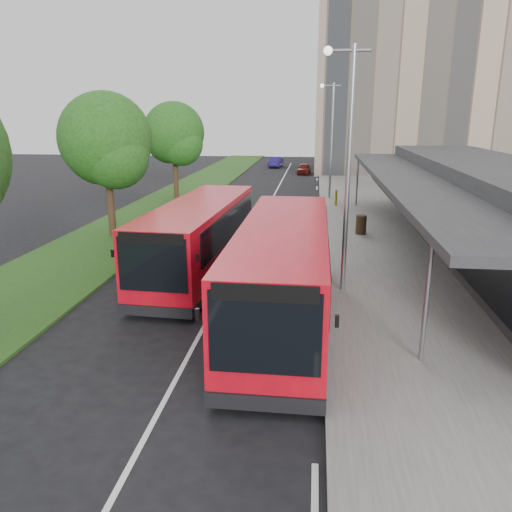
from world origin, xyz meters
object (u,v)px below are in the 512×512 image
Objects in this scene: lamp_post_near at (346,157)px; tree_far at (174,137)px; tree_mid at (106,145)px; bus_second at (200,238)px; litter_bin at (361,225)px; bus_main at (283,272)px; bollard at (336,198)px; lamp_post_far at (331,134)px; car_far at (276,162)px; car_near at (304,169)px.

tree_far is at bearing 120.29° from lamp_post_near.
tree_mid reaches higher than bus_second.
litter_bin is (1.42, 8.67, -4.09)m from lamp_post_near.
bus_main is 10.37× the size of bollard.
tree_far is 11.17m from lamp_post_far.
lamp_post_near reaches higher than bus_second.
bus_second is at bearing -110.92° from bollard.
bollard is (5.81, 15.19, -0.78)m from bus_second.
tree_mid is 0.68× the size of bus_main.
bollard is at bearing -71.16° from car_far.
car_far is at bearing 101.72° from litter_bin.
tree_far reaches higher than bus_main.
bus_second is 10.44× the size of litter_bin.
bollard is (11.57, -2.16, -3.84)m from tree_far.
lamp_post_near reaches higher than car_far.
lamp_post_near is 9.69m from litter_bin.
litter_bin is 27.87m from car_near.
lamp_post_far is at bearing 76.72° from bus_second.
tree_mid is 1.98× the size of car_far.
bus_main is 38.87m from car_near.
lamp_post_far is 0.76× the size of bus_main.
bus_second is (-5.36, -18.30, -3.27)m from lamp_post_far.
bus_second is at bearing -134.21° from litter_bin.
tree_far is 0.87× the size of lamp_post_near.
bus_second is 9.76m from litter_bin.
litter_bin is at bearing 48.84° from bus_second.
car_near is at bearing 93.47° from lamp_post_near.
tree_mid is 2.21× the size of car_near.
tree_mid is at bearing -172.65° from litter_bin.
tree_far reaches higher than bus_second.
litter_bin is at bearing 7.35° from tree_mid.
lamp_post_near reaches higher than car_near.
lamp_post_far reaches higher than bus_second.
bus_main is 3.26× the size of car_near.
litter_bin is 34.88m from car_far.
lamp_post_far reaches higher than car_far.
litter_bin is at bearing -39.60° from tree_far.
lamp_post_near is (11.13, -7.05, 0.09)m from tree_mid.
bus_second is at bearing 162.40° from lamp_post_near.
lamp_post_near is at bearing -14.55° from bus_second.
lamp_post_far is at bearing 98.13° from bollard.
car_far is (-3.46, 6.52, 0.04)m from car_near.
tree_mid is 0.90× the size of lamp_post_far.
lamp_post_far is (11.13, 0.95, 0.22)m from tree_far.
car_far is (-6.11, 25.93, -0.06)m from bollard.
lamp_post_near is 1.00× the size of lamp_post_far.
car_far is at bearing 93.47° from bus_second.
tree_far is at bearing 111.43° from bus_second.
tree_far is 23.70m from bus_main.
bollard is (0.44, -3.11, -4.06)m from lamp_post_far.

